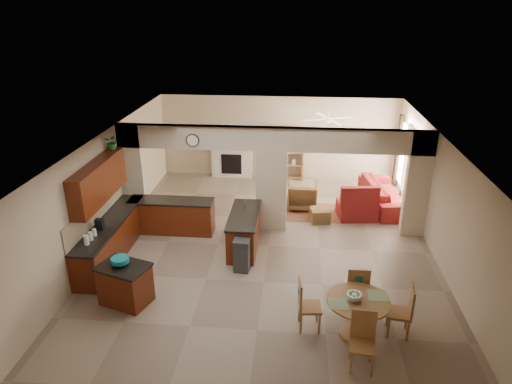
# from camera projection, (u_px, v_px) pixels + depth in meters

# --- Properties ---
(floor) EXTENTS (10.00, 10.00, 0.00)m
(floor) POSITION_uv_depth(u_px,v_px,m) (268.00, 246.00, 11.46)
(floor) COLOR gray
(floor) RESTS_ON ground
(ceiling) EXTENTS (10.00, 10.00, 0.00)m
(ceiling) POSITION_uv_depth(u_px,v_px,m) (270.00, 138.00, 10.38)
(ceiling) COLOR white
(ceiling) RESTS_ON wall_back
(wall_back) EXTENTS (8.00, 0.00, 8.00)m
(wall_back) POSITION_uv_depth(u_px,v_px,m) (279.00, 138.00, 15.51)
(wall_back) COLOR tan
(wall_back) RESTS_ON floor
(wall_front) EXTENTS (8.00, 0.00, 8.00)m
(wall_front) POSITION_uv_depth(u_px,v_px,m) (246.00, 335.00, 6.33)
(wall_front) COLOR tan
(wall_front) RESTS_ON floor
(wall_left) EXTENTS (0.00, 10.00, 10.00)m
(wall_left) POSITION_uv_depth(u_px,v_px,m) (108.00, 189.00, 11.26)
(wall_left) COLOR tan
(wall_left) RESTS_ON floor
(wall_right) EXTENTS (0.00, 10.00, 10.00)m
(wall_right) POSITION_uv_depth(u_px,v_px,m) (441.00, 201.00, 10.58)
(wall_right) COLOR tan
(wall_right) RESTS_ON floor
(partition_left_pier) EXTENTS (0.60, 0.25, 2.80)m
(partition_left_pier) POSITION_uv_depth(u_px,v_px,m) (133.00, 175.00, 12.15)
(partition_left_pier) COLOR tan
(partition_left_pier) RESTS_ON floor
(partition_center_pier) EXTENTS (0.80, 0.25, 2.20)m
(partition_center_pier) POSITION_uv_depth(u_px,v_px,m) (271.00, 190.00, 11.96)
(partition_center_pier) COLOR tan
(partition_center_pier) RESTS_ON floor
(partition_right_pier) EXTENTS (0.60, 0.25, 2.80)m
(partition_right_pier) POSITION_uv_depth(u_px,v_px,m) (417.00, 185.00, 11.53)
(partition_right_pier) COLOR tan
(partition_right_pier) RESTS_ON floor
(partition_header) EXTENTS (8.00, 0.25, 0.60)m
(partition_header) POSITION_uv_depth(u_px,v_px,m) (272.00, 139.00, 11.42)
(partition_header) COLOR tan
(partition_header) RESTS_ON partition_center_pier
(kitchen_counter) EXTENTS (2.52, 3.29, 1.48)m
(kitchen_counter) POSITION_uv_depth(u_px,v_px,m) (137.00, 229.00, 11.33)
(kitchen_counter) COLOR #421307
(kitchen_counter) RESTS_ON floor
(upper_cabinets) EXTENTS (0.35, 2.40, 0.90)m
(upper_cabinets) POSITION_uv_depth(u_px,v_px,m) (99.00, 181.00, 10.31)
(upper_cabinets) COLOR #421307
(upper_cabinets) RESTS_ON wall_left
(peninsula) EXTENTS (0.70, 1.85, 0.91)m
(peninsula) POSITION_uv_depth(u_px,v_px,m) (244.00, 231.00, 11.23)
(peninsula) COLOR #421307
(peninsula) RESTS_ON floor
(wall_clock) EXTENTS (0.34, 0.03, 0.34)m
(wall_clock) POSITION_uv_depth(u_px,v_px,m) (193.00, 140.00, 11.47)
(wall_clock) COLOR #462E17
(wall_clock) RESTS_ON partition_header
(rug) EXTENTS (1.60, 1.30, 0.01)m
(rug) POSITION_uv_depth(u_px,v_px,m) (314.00, 212.00, 13.29)
(rug) COLOR brown
(rug) RESTS_ON floor
(fireplace) EXTENTS (1.60, 0.35, 1.20)m
(fireplace) POSITION_uv_depth(u_px,v_px,m) (232.00, 160.00, 15.80)
(fireplace) COLOR beige
(fireplace) RESTS_ON floor
(shelving_unit) EXTENTS (1.00, 0.32, 1.80)m
(shelving_unit) POSITION_uv_depth(u_px,v_px,m) (288.00, 154.00, 15.51)
(shelving_unit) COLOR brown
(shelving_unit) RESTS_ON floor
(window_a) EXTENTS (0.02, 0.90, 1.90)m
(window_a) POSITION_uv_depth(u_px,v_px,m) (416.00, 175.00, 12.78)
(window_a) COLOR white
(window_a) RESTS_ON wall_right
(window_b) EXTENTS (0.02, 0.90, 1.90)m
(window_b) POSITION_uv_depth(u_px,v_px,m) (403.00, 156.00, 14.34)
(window_b) COLOR white
(window_b) RESTS_ON wall_right
(glazed_door) EXTENTS (0.02, 0.70, 2.10)m
(glazed_door) POSITION_uv_depth(u_px,v_px,m) (408.00, 169.00, 13.61)
(glazed_door) COLOR white
(glazed_door) RESTS_ON wall_right
(drape_a_left) EXTENTS (0.10, 0.28, 2.30)m
(drape_a_left) POSITION_uv_depth(u_px,v_px,m) (419.00, 182.00, 12.23)
(drape_a_left) COLOR #381B16
(drape_a_left) RESTS_ON wall_right
(drape_a_right) EXTENTS (0.10, 0.28, 2.30)m
(drape_a_right) POSITION_uv_depth(u_px,v_px,m) (409.00, 167.00, 13.33)
(drape_a_right) COLOR #381B16
(drape_a_right) RESTS_ON wall_right
(drape_b_left) EXTENTS (0.10, 0.28, 2.30)m
(drape_b_left) POSITION_uv_depth(u_px,v_px,m) (406.00, 162.00, 13.79)
(drape_b_left) COLOR #381B16
(drape_b_left) RESTS_ON wall_right
(drape_b_right) EXTENTS (0.10, 0.28, 2.30)m
(drape_b_right) POSITION_uv_depth(u_px,v_px,m) (398.00, 150.00, 14.89)
(drape_b_right) COLOR #381B16
(drape_b_right) RESTS_ON wall_right
(ceiling_fan) EXTENTS (1.00, 1.00, 0.10)m
(ceiling_fan) POSITION_uv_depth(u_px,v_px,m) (328.00, 119.00, 13.10)
(ceiling_fan) COLOR white
(ceiling_fan) RESTS_ON ceiling
(kitchen_island) EXTENTS (1.15, 0.97, 0.85)m
(kitchen_island) POSITION_uv_depth(u_px,v_px,m) (125.00, 284.00, 9.17)
(kitchen_island) COLOR #421307
(kitchen_island) RESTS_ON floor
(teal_bowl) EXTENTS (0.36, 0.36, 0.17)m
(teal_bowl) POSITION_uv_depth(u_px,v_px,m) (120.00, 262.00, 9.00)
(teal_bowl) COLOR #137884
(teal_bowl) RESTS_ON kitchen_island
(trash_can) EXTENTS (0.36, 0.31, 0.72)m
(trash_can) POSITION_uv_depth(u_px,v_px,m) (242.00, 257.00, 10.28)
(trash_can) COLOR #292A2C
(trash_can) RESTS_ON floor
(dining_table) EXTENTS (1.14, 1.14, 0.78)m
(dining_table) POSITION_uv_depth(u_px,v_px,m) (357.00, 312.00, 8.21)
(dining_table) COLOR brown
(dining_table) RESTS_ON floor
(fruit_bowl) EXTENTS (0.27, 0.27, 0.15)m
(fruit_bowl) POSITION_uv_depth(u_px,v_px,m) (354.00, 296.00, 8.08)
(fruit_bowl) COLOR #6AAC25
(fruit_bowl) RESTS_ON dining_table
(sofa) EXTENTS (2.63, 1.33, 0.73)m
(sofa) POSITION_uv_depth(u_px,v_px,m) (385.00, 194.00, 13.61)
(sofa) COLOR maroon
(sofa) RESTS_ON floor
(chaise) EXTENTS (1.15, 0.98, 0.42)m
(chaise) POSITION_uv_depth(u_px,v_px,m) (357.00, 210.00, 12.94)
(chaise) COLOR maroon
(chaise) RESTS_ON floor
(armchair) EXTENTS (0.88, 0.90, 0.79)m
(armchair) POSITION_uv_depth(u_px,v_px,m) (303.00, 195.00, 13.45)
(armchair) COLOR maroon
(armchair) RESTS_ON floor
(ottoman) EXTENTS (0.59, 0.59, 0.37)m
(ottoman) POSITION_uv_depth(u_px,v_px,m) (320.00, 215.00, 12.69)
(ottoman) COLOR maroon
(ottoman) RESTS_ON floor
(plant) EXTENTS (0.34, 0.30, 0.37)m
(plant) POSITION_uv_depth(u_px,v_px,m) (112.00, 142.00, 10.98)
(plant) COLOR #1D5416
(plant) RESTS_ON upper_cabinets
(chair_north) EXTENTS (0.42, 0.43, 1.02)m
(chair_north) POSITION_uv_depth(u_px,v_px,m) (357.00, 288.00, 8.83)
(chair_north) COLOR brown
(chair_north) RESTS_ON floor
(chair_east) EXTENTS (0.47, 0.47, 1.02)m
(chair_east) POSITION_uv_depth(u_px,v_px,m) (405.00, 309.00, 8.22)
(chair_east) COLOR brown
(chair_east) RESTS_ON floor
(chair_south) EXTENTS (0.45, 0.45, 1.02)m
(chair_south) POSITION_uv_depth(u_px,v_px,m) (363.00, 338.00, 7.52)
(chair_south) COLOR brown
(chair_south) RESTS_ON floor
(chair_west) EXTENTS (0.46, 0.46, 1.02)m
(chair_west) POSITION_uv_depth(u_px,v_px,m) (305.00, 303.00, 8.40)
(chair_west) COLOR brown
(chair_west) RESTS_ON floor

